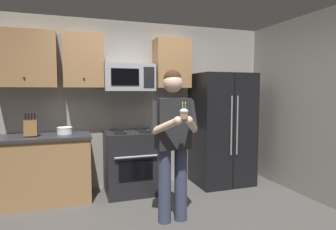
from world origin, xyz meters
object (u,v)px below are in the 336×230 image
(microwave, at_px, (129,78))
(person, at_px, (173,137))
(knife_block, at_px, (31,128))
(oven_range, at_px, (131,162))
(refrigerator, at_px, (222,129))
(bowl_large_white, at_px, (65,130))
(cupcake, at_px, (184,113))

(microwave, height_order, person, microwave)
(microwave, distance_m, knife_block, 1.51)
(knife_block, bearing_deg, oven_range, 1.26)
(microwave, bearing_deg, refrigerator, -6.03)
(oven_range, distance_m, microwave, 1.26)
(oven_range, height_order, person, person)
(microwave, distance_m, bowl_large_white, 1.19)
(knife_block, bearing_deg, person, -33.93)
(oven_range, xyz_separation_m, cupcake, (0.27, -1.44, 0.83))
(oven_range, distance_m, bowl_large_white, 1.06)
(oven_range, xyz_separation_m, refrigerator, (1.50, -0.04, 0.44))
(bowl_large_white, bearing_deg, refrigerator, -2.33)
(refrigerator, height_order, cupcake, refrigerator)
(refrigerator, relative_size, knife_block, 5.63)
(microwave, relative_size, bowl_large_white, 3.51)
(microwave, xyz_separation_m, person, (0.27, -1.23, -0.72))
(bowl_large_white, bearing_deg, microwave, 3.72)
(knife_block, relative_size, person, 0.18)
(person, height_order, cupcake, person)
(refrigerator, height_order, knife_block, refrigerator)
(oven_range, bearing_deg, person, -76.58)
(microwave, xyz_separation_m, refrigerator, (1.50, -0.16, -0.82))
(person, xyz_separation_m, cupcake, (0.00, -0.33, 0.30))
(oven_range, height_order, cupcake, cupcake)
(refrigerator, bearing_deg, oven_range, 178.50)
(oven_range, bearing_deg, microwave, 89.98)
(bowl_large_white, bearing_deg, oven_range, -3.67)
(bowl_large_white, xyz_separation_m, person, (1.19, -1.17, 0.02))
(refrigerator, distance_m, person, 1.64)
(microwave, relative_size, refrigerator, 0.41)
(oven_range, relative_size, microwave, 1.26)
(knife_block, height_order, cupcake, cupcake)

